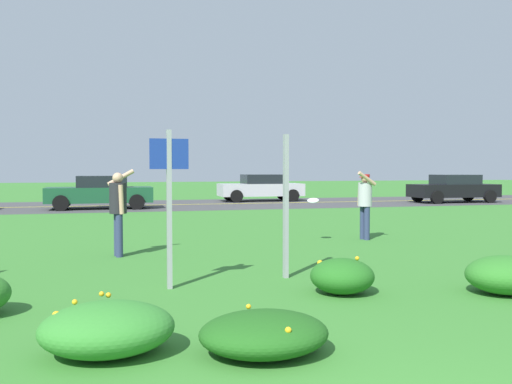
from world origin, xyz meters
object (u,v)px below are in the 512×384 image
person_thrower_dark_shirt (118,206)px  sign_post_near_path (169,192)px  car_black_leftmost (454,188)px  car_silver_center_left (261,188)px  car_dark_green_center_right (100,192)px  person_catcher_red_cap_gray_shirt (365,200)px  frisbee_white (313,201)px  sign_post_by_roadside (286,206)px

person_thrower_dark_shirt → sign_post_near_path: bearing=-78.5°
car_black_leftmost → car_silver_center_left: bearing=158.4°
person_thrower_dark_shirt → car_dark_green_center_right: 13.78m
person_catcher_red_cap_gray_shirt → car_silver_center_left: bearing=83.4°
car_silver_center_left → frisbee_white: bearing=-101.3°
sign_post_by_roadside → frisbee_white: bearing=63.4°
sign_post_near_path → car_black_leftmost: (16.61, 17.02, -0.67)m
person_thrower_dark_shirt → car_black_leftmost: bearing=38.6°
car_dark_green_center_right → car_black_leftmost: bearing=0.0°
person_thrower_dark_shirt → car_dark_green_center_right: size_ratio=0.39×
frisbee_white → car_silver_center_left: car_silver_center_left is taller
person_thrower_dark_shirt → person_catcher_red_cap_gray_shirt: (5.94, 1.13, -0.02)m
car_dark_green_center_right → car_silver_center_left: bearing=24.0°
car_black_leftmost → car_dark_green_center_right: bearing=180.0°
car_dark_green_center_right → sign_post_near_path: bearing=-86.0°
sign_post_near_path → person_thrower_dark_shirt: sign_post_near_path is taller
car_silver_center_left → sign_post_by_roadside: bearing=-104.5°
sign_post_by_roadside → person_catcher_red_cap_gray_shirt: size_ratio=1.36×
frisbee_white → car_black_leftmost: bearing=45.0°
sign_post_near_path → person_thrower_dark_shirt: bearing=101.5°
frisbee_white → car_black_leftmost: 18.00m
car_dark_green_center_right → sign_post_by_roadside: bearing=-79.5°
frisbee_white → car_dark_green_center_right: size_ratio=0.06×
person_thrower_dark_shirt → frisbee_white: 4.66m
person_thrower_dark_shirt → car_silver_center_left: (7.84, 17.49, -0.27)m
car_silver_center_left → car_black_leftmost: bearing=-21.6°
frisbee_white → car_dark_green_center_right: car_dark_green_center_right is taller
sign_post_by_roadside → person_thrower_dark_shirt: 3.88m
car_black_leftmost → car_dark_green_center_right: size_ratio=1.00×
sign_post_by_roadside → person_thrower_dark_shirt: bearing=131.2°
sign_post_by_roadside → car_black_leftmost: size_ratio=0.51×
sign_post_near_path → car_dark_green_center_right: bearing=94.0°
car_silver_center_left → person_thrower_dark_shirt: bearing=-114.1°
person_thrower_dark_shirt → person_catcher_red_cap_gray_shirt: bearing=10.7°
person_catcher_red_cap_gray_shirt → car_black_leftmost: 16.97m
sign_post_near_path → car_dark_green_center_right: size_ratio=0.52×
person_thrower_dark_shirt → car_dark_green_center_right: bearing=92.2°
frisbee_white → car_silver_center_left: bearing=78.7°
person_thrower_dark_shirt → car_black_leftmost: size_ratio=0.39×
frisbee_white → person_catcher_red_cap_gray_shirt: bearing=3.5°
sign_post_by_roadside → frisbee_white: (1.99, 3.96, -0.16)m
sign_post_near_path → sign_post_by_roadside: size_ratio=1.01×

